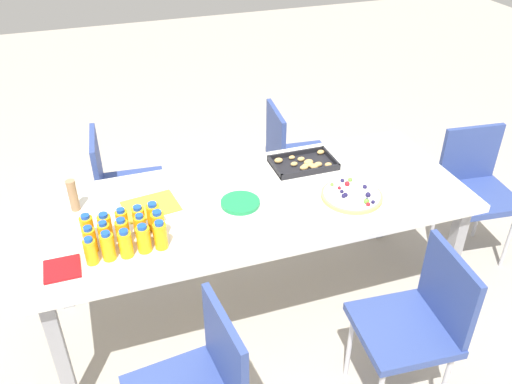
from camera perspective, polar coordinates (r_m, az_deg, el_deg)
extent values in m
plane|color=#B2A899|center=(3.19, -0.27, -11.93)|extent=(12.00, 12.00, 0.00)
cube|color=silver|center=(2.72, -0.31, -1.09)|extent=(2.19, 0.87, 0.04)
cube|color=#99999E|center=(2.63, -19.96, -16.07)|extent=(0.06, 0.06, 0.71)
cube|color=#99999E|center=(3.12, 19.97, -6.78)|extent=(0.06, 0.06, 0.71)
cube|color=#99999E|center=(3.15, -20.37, -6.54)|extent=(0.06, 0.06, 0.71)
cube|color=#99999E|center=(3.57, 13.47, -0.01)|extent=(0.06, 0.06, 0.71)
cube|color=#33478C|center=(2.54, 15.26, -13.87)|extent=(0.43, 0.43, 0.04)
cube|color=#33478C|center=(2.49, 19.71, -9.81)|extent=(0.06, 0.38, 0.38)
cylinder|color=silver|center=(2.75, 9.87, -15.80)|extent=(0.02, 0.02, 0.41)
cylinder|color=silver|center=(2.87, 15.94, -14.24)|extent=(0.02, 0.02, 0.41)
cube|color=#33478C|center=(2.13, -3.30, -16.50)|extent=(0.07, 0.38, 0.38)
cube|color=#33478C|center=(3.42, -12.92, 0.39)|extent=(0.43, 0.43, 0.04)
cube|color=#33478C|center=(3.33, -16.48, 2.69)|extent=(0.06, 0.38, 0.38)
cylinder|color=silver|center=(3.69, -10.14, -1.16)|extent=(0.02, 0.02, 0.41)
cylinder|color=silver|center=(3.43, -9.60, -4.10)|extent=(0.02, 0.02, 0.41)
cylinder|color=silver|center=(3.70, -15.06, -1.83)|extent=(0.02, 0.02, 0.41)
cylinder|color=silver|center=(3.44, -14.91, -4.82)|extent=(0.02, 0.02, 0.41)
cube|color=#33478C|center=(3.53, 22.59, -0.44)|extent=(0.44, 0.44, 0.04)
cube|color=#33478C|center=(3.57, 21.70, 3.71)|extent=(0.38, 0.07, 0.38)
cylinder|color=silver|center=(3.65, 25.17, -4.68)|extent=(0.02, 0.02, 0.41)
cylinder|color=silver|center=(3.48, 20.91, -5.55)|extent=(0.02, 0.02, 0.41)
cylinder|color=silver|center=(3.85, 22.57, -1.88)|extent=(0.02, 0.02, 0.41)
cylinder|color=silver|center=(3.69, 18.44, -2.56)|extent=(0.02, 0.02, 0.41)
cube|color=#33478C|center=(3.66, 4.83, 3.48)|extent=(0.44, 0.44, 0.04)
cube|color=#33478C|center=(3.52, 2.09, 5.83)|extent=(0.06, 0.38, 0.38)
cylinder|color=silver|center=(3.96, 6.18, 1.79)|extent=(0.02, 0.02, 0.41)
cylinder|color=silver|center=(3.71, 7.75, -0.74)|extent=(0.02, 0.02, 0.41)
cylinder|color=silver|center=(3.88, 1.70, 1.22)|extent=(0.02, 0.02, 0.41)
cylinder|color=silver|center=(3.62, 2.99, -1.40)|extent=(0.02, 0.02, 0.41)
cylinder|color=#FBAE14|center=(2.39, -17.10, -6.09)|extent=(0.05, 0.05, 0.12)
cylinder|color=blue|center=(2.35, -17.36, -4.84)|extent=(0.04, 0.04, 0.02)
cylinder|color=#FAAD14|center=(2.39, -15.41, -5.64)|extent=(0.06, 0.06, 0.12)
cylinder|color=blue|center=(2.35, -15.66, -4.30)|extent=(0.04, 0.04, 0.02)
cylinder|color=#FAAF14|center=(2.39, -13.64, -5.43)|extent=(0.06, 0.06, 0.12)
cylinder|color=blue|center=(2.35, -13.86, -4.14)|extent=(0.04, 0.04, 0.02)
cylinder|color=#F9AD14|center=(2.40, -11.81, -4.96)|extent=(0.06, 0.06, 0.12)
cylinder|color=blue|center=(2.36, -12.00, -3.65)|extent=(0.04, 0.04, 0.02)
cylinder|color=#F9AD14|center=(2.40, -10.07, -4.62)|extent=(0.06, 0.06, 0.12)
cylinder|color=blue|center=(2.36, -10.24, -3.28)|extent=(0.04, 0.04, 0.02)
cylinder|color=#F9AD14|center=(2.45, -17.16, -4.95)|extent=(0.06, 0.06, 0.12)
cylinder|color=blue|center=(2.41, -17.42, -3.72)|extent=(0.04, 0.04, 0.02)
cylinder|color=#FAAC14|center=(2.45, -15.69, -4.58)|extent=(0.05, 0.05, 0.13)
cylinder|color=blue|center=(2.41, -15.94, -3.24)|extent=(0.03, 0.03, 0.02)
cylinder|color=#F9AF14|center=(2.44, -13.93, -4.32)|extent=(0.06, 0.06, 0.13)
cylinder|color=blue|center=(2.40, -14.16, -2.96)|extent=(0.04, 0.04, 0.02)
cylinder|color=#F9AE14|center=(2.45, -12.08, -3.89)|extent=(0.05, 0.05, 0.13)
cylinder|color=blue|center=(2.41, -12.28, -2.54)|extent=(0.03, 0.03, 0.02)
cylinder|color=#FAAD14|center=(2.45, -10.30, -3.58)|extent=(0.06, 0.06, 0.13)
cylinder|color=blue|center=(2.41, -10.47, -2.19)|extent=(0.04, 0.04, 0.02)
cylinder|color=#FAAB14|center=(2.51, -17.39, -3.80)|extent=(0.06, 0.06, 0.13)
cylinder|color=blue|center=(2.47, -17.66, -2.49)|extent=(0.04, 0.04, 0.02)
cylinder|color=#F9AE14|center=(2.51, -15.66, -3.64)|extent=(0.06, 0.06, 0.12)
cylinder|color=blue|center=(2.47, -15.90, -2.39)|extent=(0.04, 0.04, 0.02)
cylinder|color=#FAAD14|center=(2.51, -13.95, -3.25)|extent=(0.06, 0.06, 0.13)
cylinder|color=blue|center=(2.47, -14.17, -1.93)|extent=(0.04, 0.04, 0.02)
cylinder|color=#FAAD14|center=(2.51, -12.28, -2.97)|extent=(0.06, 0.06, 0.12)
cylinder|color=blue|center=(2.47, -12.47, -1.65)|extent=(0.04, 0.04, 0.02)
cylinder|color=#F9AB14|center=(2.52, -10.79, -2.65)|extent=(0.06, 0.06, 0.13)
cylinder|color=blue|center=(2.48, -10.96, -1.32)|extent=(0.04, 0.04, 0.02)
cylinder|color=tan|center=(2.76, 10.10, -0.41)|extent=(0.31, 0.31, 0.02)
cylinder|color=white|center=(2.75, 10.12, -0.21)|extent=(0.28, 0.28, 0.01)
sphere|color=#66B238|center=(2.69, 11.63, -0.97)|extent=(0.03, 0.03, 0.03)
sphere|color=#1E1947|center=(2.74, 11.79, -0.29)|extent=(0.03, 0.03, 0.03)
sphere|color=#66B238|center=(2.84, 9.95, 1.29)|extent=(0.02, 0.02, 0.02)
sphere|color=#1E1947|center=(2.72, 9.46, -0.30)|extent=(0.02, 0.02, 0.02)
sphere|color=red|center=(2.67, 11.80, -1.29)|extent=(0.02, 0.02, 0.02)
sphere|color=#1E1947|center=(2.69, 12.29, -1.04)|extent=(0.02, 0.02, 0.02)
sphere|color=#1E1947|center=(2.71, 11.67, -0.76)|extent=(0.02, 0.02, 0.02)
sphere|color=#66B238|center=(2.79, 8.06, 0.80)|extent=(0.02, 0.02, 0.02)
sphere|color=#1E1947|center=(2.74, 9.08, 0.06)|extent=(0.02, 0.02, 0.02)
sphere|color=red|center=(2.77, 8.82, 0.43)|extent=(0.02, 0.02, 0.02)
sphere|color=red|center=(2.80, 9.64, 0.86)|extent=(0.03, 0.03, 0.03)
sphere|color=#1E1947|center=(2.71, 9.27, -0.41)|extent=(0.02, 0.02, 0.02)
sphere|color=#1E1947|center=(2.80, 11.46, 0.55)|extent=(0.02, 0.02, 0.02)
sphere|color=#1E1947|center=(2.83, 9.14, 1.22)|extent=(0.02, 0.02, 0.02)
cube|color=black|center=(3.00, 5.02, 2.90)|extent=(0.35, 0.23, 0.01)
cube|color=black|center=(2.91, 5.85, 2.11)|extent=(0.35, 0.01, 0.03)
cube|color=black|center=(3.08, 4.26, 4.07)|extent=(0.35, 0.01, 0.03)
cube|color=black|center=(2.94, 2.02, 2.60)|extent=(0.01, 0.23, 0.03)
cube|color=black|center=(3.06, 7.93, 3.61)|extent=(0.01, 0.23, 0.03)
ellipsoid|color=tan|center=(3.04, 3.82, 3.68)|extent=(0.04, 0.03, 0.02)
ellipsoid|color=tan|center=(3.10, 6.87, 4.22)|extent=(0.04, 0.03, 0.02)
ellipsoid|color=tan|center=(2.98, 6.60, 2.93)|extent=(0.05, 0.03, 0.03)
ellipsoid|color=tan|center=(2.98, 7.66, 2.89)|extent=(0.04, 0.03, 0.02)
ellipsoid|color=tan|center=(2.97, 4.06, 2.98)|extent=(0.04, 0.03, 0.02)
ellipsoid|color=tan|center=(2.96, 5.27, 2.77)|extent=(0.04, 0.03, 0.02)
ellipsoid|color=tan|center=(2.97, 5.80, 2.87)|extent=(0.04, 0.03, 0.02)
ellipsoid|color=tan|center=(2.99, 5.58, 3.17)|extent=(0.05, 0.04, 0.03)
ellipsoid|color=tan|center=(2.94, 5.11, 2.60)|extent=(0.05, 0.03, 0.03)
ellipsoid|color=tan|center=(3.00, 2.39, 3.36)|extent=(0.05, 0.04, 0.03)
ellipsoid|color=tan|center=(2.95, 6.21, 2.71)|extent=(0.05, 0.03, 0.03)
ellipsoid|color=tan|center=(3.02, 4.80, 3.50)|extent=(0.04, 0.03, 0.02)
cylinder|color=#1E8C4C|center=(2.67, -1.67, -1.29)|extent=(0.19, 0.19, 0.00)
cylinder|color=#1E8C4C|center=(2.66, -1.67, -1.20)|extent=(0.19, 0.19, 0.00)
cylinder|color=#1E8C4C|center=(2.66, -1.67, -1.11)|extent=(0.19, 0.19, 0.00)
cylinder|color=#1E8C4C|center=(2.66, -1.68, -1.02)|extent=(0.19, 0.19, 0.00)
cube|color=red|center=(2.42, -19.85, -7.68)|extent=(0.15, 0.15, 0.01)
cylinder|color=#9E7A56|center=(2.73, -18.82, -0.35)|extent=(0.04, 0.04, 0.16)
cube|color=yellow|center=(2.70, -11.08, -1.46)|extent=(0.29, 0.23, 0.01)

